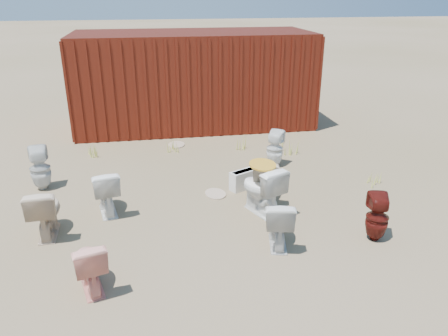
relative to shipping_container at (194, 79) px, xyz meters
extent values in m
plane|color=brown|center=(0.00, -5.20, -1.20)|extent=(100.00, 100.00, 0.00)
cube|color=#531A0D|center=(0.00, 0.00, 0.00)|extent=(6.00, 2.40, 2.40)
imported|color=white|center=(-1.98, -4.82, -0.82)|extent=(0.56, 0.81, 0.76)
imported|color=#F19A8B|center=(-2.03, -6.82, -0.85)|extent=(0.55, 0.76, 0.69)
imported|color=silver|center=(0.49, -6.24, -0.84)|extent=(0.54, 0.78, 0.73)
imported|color=#50120D|center=(1.93, -6.36, -0.84)|extent=(0.40, 0.40, 0.71)
imported|color=silver|center=(-3.21, -3.70, -0.80)|extent=(0.43, 0.43, 0.80)
imported|color=beige|center=(-2.80, -5.40, -0.81)|extent=(0.47, 0.78, 0.77)
imported|color=beige|center=(0.67, -4.82, -0.81)|extent=(0.61, 0.84, 0.78)
imported|color=white|center=(0.50, -5.27, -0.79)|extent=(0.74, 0.93, 0.83)
imported|color=white|center=(1.28, -3.33, -0.82)|extent=(0.47, 0.48, 0.75)
ellipsoid|color=gold|center=(0.50, -5.27, -0.36)|extent=(0.42, 0.53, 0.02)
cube|color=silver|center=(0.40, -4.32, -1.02)|extent=(0.54, 0.40, 0.35)
ellipsoid|color=tan|center=(-0.63, -1.70, -1.19)|extent=(0.44, 0.54, 0.02)
ellipsoid|color=tan|center=(-0.13, -4.48, -1.19)|extent=(0.44, 0.53, 0.02)
cone|color=#BEC34E|center=(-2.45, -2.05, -1.07)|extent=(0.36, 0.36, 0.27)
cone|color=#BEC34E|center=(0.79, -2.29, -1.04)|extent=(0.32, 0.32, 0.31)
cone|color=#BEC34E|center=(1.84, -2.69, -1.04)|extent=(0.36, 0.36, 0.33)
cone|color=#BEC34E|center=(-0.76, -2.10, -1.07)|extent=(0.30, 0.30, 0.25)
cone|color=#BEC34E|center=(1.75, -1.92, -1.06)|extent=(0.34, 0.34, 0.29)
cone|color=#BEC34E|center=(2.88, -4.56, -1.09)|extent=(0.28, 0.28, 0.22)
camera|label=1|loc=(-1.19, -11.42, 2.19)|focal=35.00mm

